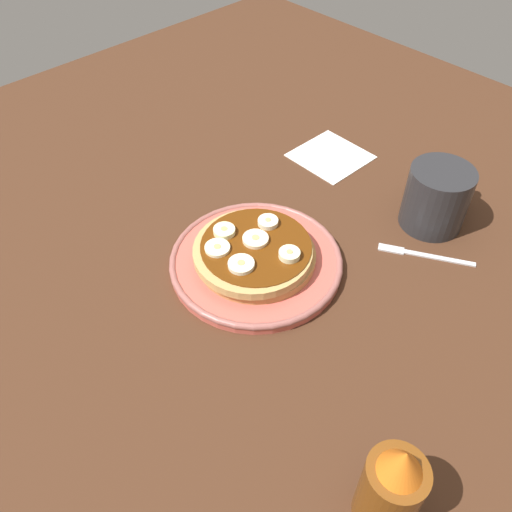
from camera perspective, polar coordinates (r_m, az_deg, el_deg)
ground_plane at (r=73.08cm, az=-0.00°, el=-1.84°), size 140.00×140.00×3.00cm
plate at (r=71.36cm, az=-0.00°, el=-0.56°), size 23.03×23.03×1.59cm
pancake_stack at (r=69.94cm, az=0.16°, el=0.26°), size 16.72×15.77×2.55cm
banana_slice_0 at (r=69.72cm, az=-0.05°, el=1.78°), size 3.42×3.42×0.76cm
banana_slice_1 at (r=72.02cm, az=1.28°, el=3.61°), size 2.76×2.76×0.95cm
banana_slice_2 at (r=67.67cm, az=3.57°, el=0.15°), size 2.74×2.74×1.06cm
banana_slice_3 at (r=70.83cm, az=-3.39°, el=2.65°), size 2.91×2.91×0.96cm
banana_slice_4 at (r=66.52cm, az=-1.59°, el=-0.93°), size 3.34×3.34×0.81cm
banana_slice_5 at (r=68.77cm, az=-4.12°, el=0.82°), size 3.27×3.27×0.70cm
coffee_mug at (r=79.56cm, az=18.80°, el=6.08°), size 12.48×8.91×9.12cm
napkin at (r=91.71cm, az=7.93°, el=10.50°), size 11.17×11.17×0.30cm
fork at (r=76.54cm, az=17.05°, el=0.23°), size 7.47×11.68×0.50cm
syrup_bottle at (r=51.56cm, az=14.16°, el=-22.83°), size 5.43×5.43×12.37cm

